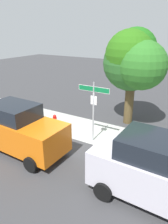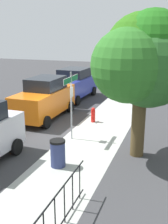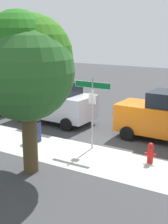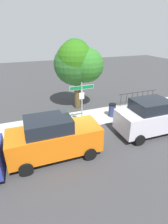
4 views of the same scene
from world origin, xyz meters
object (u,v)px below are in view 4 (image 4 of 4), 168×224
street_sign (82,96)px  fire_hydrant (43,125)px  car_orange (54,138)px  trash_bin (112,110)px  shade_tree (77,62)px  car_silver (152,117)px

street_sign → fire_hydrant: bearing=175.6°
car_orange → trash_bin: (5.01, 3.02, -0.59)m
shade_tree → street_sign: bearing=-104.4°
street_sign → shade_tree: (0.78, 3.05, 1.59)m
street_sign → fire_hydrant: size_ratio=3.82×
shade_tree → car_silver: size_ratio=1.22×
shade_tree → trash_bin: 4.47m
car_orange → trash_bin: bearing=32.1°
car_silver → fire_hydrant: size_ratio=5.65×
car_orange → car_silver: 6.06m
car_silver → shade_tree: bearing=119.3°
shade_tree → car_silver: (2.86, -5.45, -2.61)m
car_silver → fire_hydrant: bearing=158.9°
street_sign → trash_bin: size_ratio=3.04×
trash_bin → car_silver: bearing=-70.0°
fire_hydrant → car_silver: bearing=-22.7°
fire_hydrant → trash_bin: (5.15, 0.30, 0.11)m
shade_tree → car_orange: (-3.20, -5.57, -2.61)m
car_orange → fire_hydrant: size_ratio=5.77×
car_orange → trash_bin: size_ratio=4.59×
street_sign → car_silver: 4.48m
shade_tree → car_orange: size_ratio=1.19×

